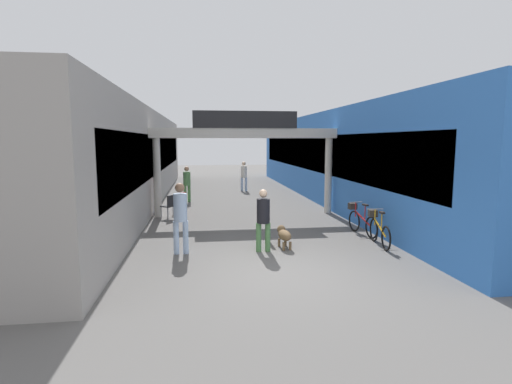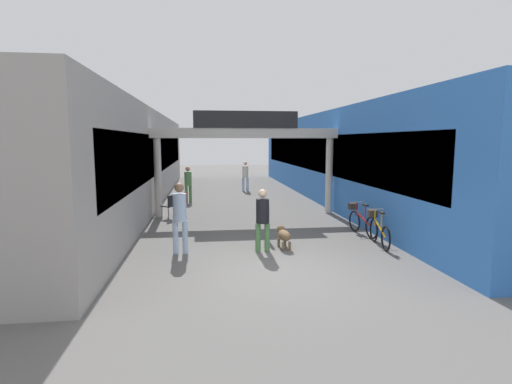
{
  "view_description": "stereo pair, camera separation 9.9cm",
  "coord_description": "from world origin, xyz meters",
  "px_view_note": "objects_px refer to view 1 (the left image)",
  "views": [
    {
      "loc": [
        -1.64,
        -8.43,
        2.88
      ],
      "look_at": [
        0.0,
        3.79,
        1.3
      ],
      "focal_mm": 28.0,
      "sensor_mm": 36.0,
      "label": 1
    },
    {
      "loc": [
        -1.55,
        -8.44,
        2.88
      ],
      "look_at": [
        0.0,
        3.79,
        1.3
      ],
      "focal_mm": 28.0,
      "sensor_mm": 36.0,
      "label": 2
    }
  ],
  "objects_px": {
    "pedestrian_elderly_walking": "(244,174)",
    "bicycle_red_second": "(361,220)",
    "dog_on_leash": "(284,235)",
    "bollard_post_metal": "(268,224)",
    "cafe_chair_black_nearer": "(169,204)",
    "cafe_chair_red_farther": "(181,201)",
    "pedestrian_companion": "(180,213)",
    "pedestrian_carrying_crate": "(187,182)",
    "bicycle_orange_nearest": "(378,229)",
    "pedestrian_with_dog": "(263,216)"
  },
  "relations": [
    {
      "from": "pedestrian_elderly_walking",
      "to": "dog_on_leash",
      "type": "bearing_deg",
      "value": -90.92
    },
    {
      "from": "pedestrian_elderly_walking",
      "to": "bicycle_red_second",
      "type": "distance_m",
      "value": 11.46
    },
    {
      "from": "bicycle_red_second",
      "to": "bollard_post_metal",
      "type": "xyz_separation_m",
      "value": [
        -3.0,
        -0.49,
        0.07
      ]
    },
    {
      "from": "bicycle_red_second",
      "to": "cafe_chair_red_farther",
      "type": "xyz_separation_m",
      "value": [
        -5.72,
        4.05,
        0.1
      ]
    },
    {
      "from": "pedestrian_with_dog",
      "to": "cafe_chair_red_farther",
      "type": "relative_size",
      "value": 1.85
    },
    {
      "from": "pedestrian_carrying_crate",
      "to": "bicycle_red_second",
      "type": "distance_m",
      "value": 9.28
    },
    {
      "from": "pedestrian_companion",
      "to": "bicycle_red_second",
      "type": "height_order",
      "value": "pedestrian_companion"
    },
    {
      "from": "pedestrian_elderly_walking",
      "to": "cafe_chair_red_farther",
      "type": "distance_m",
      "value": 7.83
    },
    {
      "from": "bollard_post_metal",
      "to": "pedestrian_carrying_crate",
      "type": "bearing_deg",
      "value": 108.15
    },
    {
      "from": "bollard_post_metal",
      "to": "cafe_chair_black_nearer",
      "type": "bearing_deg",
      "value": 129.11
    },
    {
      "from": "dog_on_leash",
      "to": "cafe_chair_black_nearer",
      "type": "height_order",
      "value": "cafe_chair_black_nearer"
    },
    {
      "from": "bicycle_red_second",
      "to": "pedestrian_elderly_walking",
      "type": "bearing_deg",
      "value": 102.55
    },
    {
      "from": "pedestrian_with_dog",
      "to": "cafe_chair_black_nearer",
      "type": "relative_size",
      "value": 1.85
    },
    {
      "from": "bicycle_orange_nearest",
      "to": "bollard_post_metal",
      "type": "xyz_separation_m",
      "value": [
        -2.98,
        0.82,
        0.07
      ]
    },
    {
      "from": "pedestrian_carrying_crate",
      "to": "cafe_chair_black_nearer",
      "type": "bearing_deg",
      "value": -97.13
    },
    {
      "from": "dog_on_leash",
      "to": "cafe_chair_black_nearer",
      "type": "xyz_separation_m",
      "value": [
        -3.41,
        4.56,
        0.18
      ]
    },
    {
      "from": "pedestrian_companion",
      "to": "cafe_chair_black_nearer",
      "type": "bearing_deg",
      "value": 97.98
    },
    {
      "from": "bicycle_red_second",
      "to": "cafe_chair_black_nearer",
      "type": "xyz_separation_m",
      "value": [
        -6.1,
        3.32,
        0.1
      ]
    },
    {
      "from": "pedestrian_elderly_walking",
      "to": "cafe_chair_red_farther",
      "type": "bearing_deg",
      "value": -114.43
    },
    {
      "from": "cafe_chair_black_nearer",
      "to": "pedestrian_carrying_crate",
      "type": "bearing_deg",
      "value": 82.87
    },
    {
      "from": "bollard_post_metal",
      "to": "cafe_chair_red_farther",
      "type": "height_order",
      "value": "bollard_post_metal"
    },
    {
      "from": "pedestrian_carrying_crate",
      "to": "pedestrian_elderly_walking",
      "type": "height_order",
      "value": "pedestrian_elderly_walking"
    },
    {
      "from": "bicycle_red_second",
      "to": "bollard_post_metal",
      "type": "relative_size",
      "value": 1.68
    },
    {
      "from": "pedestrian_with_dog",
      "to": "pedestrian_companion",
      "type": "distance_m",
      "value": 2.12
    },
    {
      "from": "pedestrian_elderly_walking",
      "to": "bicycle_red_second",
      "type": "bearing_deg",
      "value": -77.45
    },
    {
      "from": "cafe_chair_red_farther",
      "to": "pedestrian_carrying_crate",
      "type": "bearing_deg",
      "value": 87.71
    },
    {
      "from": "dog_on_leash",
      "to": "bicycle_red_second",
      "type": "height_order",
      "value": "bicycle_red_second"
    },
    {
      "from": "cafe_chair_red_farther",
      "to": "bicycle_orange_nearest",
      "type": "bearing_deg",
      "value": -43.27
    },
    {
      "from": "cafe_chair_red_farther",
      "to": "pedestrian_companion",
      "type": "bearing_deg",
      "value": -86.93
    },
    {
      "from": "pedestrian_companion",
      "to": "bollard_post_metal",
      "type": "height_order",
      "value": "pedestrian_companion"
    },
    {
      "from": "pedestrian_elderly_walking",
      "to": "cafe_chair_black_nearer",
      "type": "xyz_separation_m",
      "value": [
        -3.61,
        -7.86,
        -0.44
      ]
    },
    {
      "from": "bicycle_orange_nearest",
      "to": "cafe_chair_black_nearer",
      "type": "relative_size",
      "value": 1.89
    },
    {
      "from": "pedestrian_companion",
      "to": "cafe_chair_black_nearer",
      "type": "height_order",
      "value": "pedestrian_companion"
    },
    {
      "from": "cafe_chair_black_nearer",
      "to": "cafe_chair_red_farther",
      "type": "bearing_deg",
      "value": 63.05
    },
    {
      "from": "pedestrian_companion",
      "to": "bicycle_red_second",
      "type": "bearing_deg",
      "value": 15.3
    },
    {
      "from": "pedestrian_carrying_crate",
      "to": "dog_on_leash",
      "type": "bearing_deg",
      "value": -71.44
    },
    {
      "from": "pedestrian_carrying_crate",
      "to": "cafe_chair_black_nearer",
      "type": "distance_m",
      "value": 4.13
    },
    {
      "from": "pedestrian_companion",
      "to": "dog_on_leash",
      "type": "relative_size",
      "value": 2.31
    },
    {
      "from": "bicycle_orange_nearest",
      "to": "pedestrian_elderly_walking",
      "type": "bearing_deg",
      "value": 101.17
    },
    {
      "from": "pedestrian_elderly_walking",
      "to": "cafe_chair_red_farther",
      "type": "height_order",
      "value": "pedestrian_elderly_walking"
    },
    {
      "from": "pedestrian_elderly_walking",
      "to": "bollard_post_metal",
      "type": "relative_size",
      "value": 1.71
    },
    {
      "from": "bicycle_orange_nearest",
      "to": "dog_on_leash",
      "type": "bearing_deg",
      "value": 178.67
    },
    {
      "from": "bicycle_orange_nearest",
      "to": "cafe_chair_black_nearer",
      "type": "height_order",
      "value": "bicycle_orange_nearest"
    },
    {
      "from": "dog_on_leash",
      "to": "cafe_chair_red_farther",
      "type": "height_order",
      "value": "cafe_chair_red_farther"
    },
    {
      "from": "cafe_chair_black_nearer",
      "to": "bollard_post_metal",
      "type": "bearing_deg",
      "value": -50.89
    },
    {
      "from": "pedestrian_elderly_walking",
      "to": "bicycle_orange_nearest",
      "type": "xyz_separation_m",
      "value": [
        2.46,
        -12.48,
        -0.54
      ]
    },
    {
      "from": "bicycle_red_second",
      "to": "cafe_chair_red_farther",
      "type": "height_order",
      "value": "bicycle_red_second"
    },
    {
      "from": "dog_on_leash",
      "to": "bollard_post_metal",
      "type": "height_order",
      "value": "bollard_post_metal"
    },
    {
      "from": "dog_on_leash",
      "to": "bollard_post_metal",
      "type": "xyz_separation_m",
      "value": [
        -0.32,
        0.76,
        0.15
      ]
    },
    {
      "from": "pedestrian_carrying_crate",
      "to": "bicycle_orange_nearest",
      "type": "xyz_separation_m",
      "value": [
        5.56,
        -8.7,
        -0.53
      ]
    }
  ]
}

